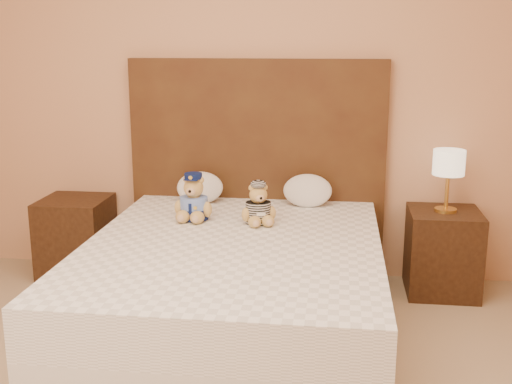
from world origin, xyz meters
TOP-DOWN VIEW (x-y plane):
  - bed at (0.00, 1.20)m, footprint 1.60×2.00m
  - headboard at (0.00, 2.21)m, footprint 1.75×0.08m
  - nightstand_left at (-1.25, 2.00)m, footprint 0.45×0.45m
  - nightstand_right at (1.25, 2.00)m, footprint 0.45×0.45m
  - lamp at (1.25, 2.00)m, footprint 0.20×0.20m
  - teddy_police at (-0.31, 1.60)m, footprint 0.27×0.26m
  - teddy_prisoner at (0.09, 1.57)m, footprint 0.28×0.28m
  - pillow_left at (-0.36, 2.03)m, footprint 0.32×0.20m
  - pillow_right at (0.36, 2.03)m, footprint 0.32×0.21m

SIDE VIEW (x-z plane):
  - nightstand_left at x=-1.25m, z-range 0.00..0.55m
  - nightstand_right at x=1.25m, z-range 0.00..0.55m
  - bed at x=0.00m, z-range 0.00..0.55m
  - pillow_left at x=-0.36m, z-range 0.55..0.77m
  - pillow_right at x=0.36m, z-range 0.55..0.78m
  - teddy_prisoner at x=0.09m, z-range 0.55..0.80m
  - teddy_police at x=-0.31m, z-range 0.55..0.84m
  - headboard at x=0.00m, z-range 0.00..1.50m
  - lamp at x=1.25m, z-range 0.65..1.05m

